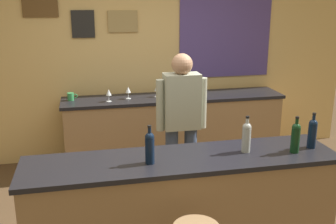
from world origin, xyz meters
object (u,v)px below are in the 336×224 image
Objects in this scene: wine_glass_d at (183,89)px; wine_glass_e at (191,87)px; bartender at (181,121)px; coffee_mug at (71,97)px; wine_bottle_a at (150,147)px; wine_bottle_d at (312,132)px; wine_glass_c at (157,88)px; wine_glass_b at (128,90)px; wine_bottle_b at (246,136)px; wine_bottle_c at (296,137)px; wine_glass_a at (109,93)px.

wine_glass_d is 0.15m from wine_glass_e.
bartender is 1.65m from coffee_mug.
wine_glass_e is at bearing -1.20° from coffee_mug.
wine_bottle_a is 1.00× the size of wine_bottle_d.
wine_glass_b is at bearing -176.73° from wine_glass_c.
wine_bottle_b is 1.98m from wine_glass_d.
wine_bottle_d is at bearing 19.03° from wine_bottle_c.
wine_bottle_a is at bearing -110.95° from wine_glass_d.
wine_bottle_a is 1.97× the size of wine_glass_c.
wine_bottle_a is 2.17m from wine_glass_c.
wine_glass_d is (0.95, 0.03, 0.00)m from wine_glass_a.
wine_glass_c is at bearing 77.97° from wine_bottle_a.
wine_glass_c is at bearing 166.73° from wine_glass_d.
wine_bottle_d is at bearing -46.56° from coffee_mug.
wine_glass_d is (0.78, 2.04, -0.05)m from wine_bottle_a.
wine_glass_b is at bearing 109.40° from bartender.
wine_bottle_c reaches higher than wine_glass_a.
wine_bottle_b is 1.97× the size of wine_glass_b.
wine_glass_a is at bearing -169.75° from wine_glass_c.
wine_glass_d is at bearing -5.05° from coffee_mug.
coffee_mug is (-0.63, 2.17, -0.11)m from wine_bottle_a.
coffee_mug is at bearing 129.74° from wine_bottle_c.
wine_glass_b is 0.71m from wine_glass_d.
wine_glass_c reaches higher than coffee_mug.
bartender is 1.07m from wine_bottle_a.
wine_glass_c and wine_glass_d have the same top height.
wine_glass_b is 1.00× the size of wine_glass_d.
coffee_mug is (-1.83, 2.20, -0.11)m from wine_bottle_c.
wine_bottle_a is 2.10m from wine_glass_b.
wine_glass_b is 0.37m from wine_glass_c.
wine_glass_d is (-0.03, 1.98, -0.05)m from wine_bottle_b.
wine_bottle_c is 1.97× the size of wine_glass_d.
wine_bottle_c is at bearing -82.24° from wine_glass_e.
wine_bottle_b is (0.33, -0.88, 0.12)m from bartender.
wine_bottle_c is 2.11m from wine_glass_d.
wine_glass_d is at bearing 69.05° from wine_bottle_a.
bartender is 10.45× the size of wine_glass_d.
wine_glass_b is 0.82m from wine_glass_e.
wine_glass_a is (-0.98, 1.94, -0.05)m from wine_bottle_b.
coffee_mug is (-1.08, 0.05, -0.06)m from wine_glass_c.
wine_bottle_b is at bearing 166.14° from wine_bottle_c.
wine_bottle_b is 0.40m from wine_bottle_c.
wine_glass_a is at bearing 123.91° from wine_bottle_c.
wine_bottle_b is 1.00× the size of wine_bottle_d.
wine_glass_b is 0.71m from coffee_mug.
wine_bottle_d is 1.97× the size of wine_glass_c.
coffee_mug is at bearing 177.52° from wine_glass_c.
wine_glass_a is 0.95m from wine_glass_d.
wine_bottle_a is at bearing -85.12° from wine_glass_a.
wine_glass_d is (-0.41, 2.07, -0.05)m from wine_bottle_c.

